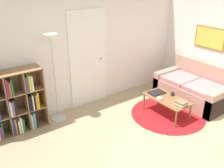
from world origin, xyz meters
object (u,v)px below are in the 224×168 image
object	(u,v)px
bowl	(160,99)
laptop	(157,93)
bookshelf	(14,104)
floor_lamp	(52,56)
couch	(194,88)
coffee_table	(167,100)
cup	(173,94)

from	to	relation	value
bowl	laptop	bearing A→B (deg)	56.14
bookshelf	floor_lamp	xyz separation A→B (m)	(0.79, -0.05, 0.75)
floor_lamp	couch	bearing A→B (deg)	-20.52
coffee_table	floor_lamp	bearing A→B (deg)	147.99
floor_lamp	laptop	world-z (taller)	floor_lamp
bookshelf	bowl	world-z (taller)	bookshelf
couch	coffee_table	xyz separation A→B (m)	(-1.01, -0.09, 0.06)
bookshelf	bowl	size ratio (longest dim) A/B	10.81
floor_lamp	coffee_table	size ratio (longest dim) A/B	1.80
cup	bookshelf	bearing A→B (deg)	157.13
laptop	bowl	xyz separation A→B (m)	(-0.16, -0.25, 0.01)
floor_lamp	laptop	bearing A→B (deg)	-25.23
bowl	cup	world-z (taller)	cup
floor_lamp	cup	distance (m)	2.50
floor_lamp	laptop	xyz separation A→B (m)	(1.85, -0.87, -0.92)
couch	coffee_table	distance (m)	1.02
floor_lamp	coffee_table	bearing A→B (deg)	-32.01
couch	bowl	xyz separation A→B (m)	(-1.18, -0.05, 0.12)
bookshelf	cup	bearing A→B (deg)	-22.87
bookshelf	cup	distance (m)	3.07
cup	coffee_table	bearing A→B (deg)	-175.09
floor_lamp	cup	world-z (taller)	floor_lamp
floor_lamp	couch	distance (m)	3.23
laptop	bowl	world-z (taller)	bowl
couch	bowl	bearing A→B (deg)	-177.79
bookshelf	couch	distance (m)	3.84
couch	cup	distance (m)	0.85
floor_lamp	bookshelf	bearing A→B (deg)	176.53
couch	laptop	size ratio (longest dim) A/B	4.54
floor_lamp	bowl	world-z (taller)	floor_lamp
bowl	couch	bearing A→B (deg)	2.21
bookshelf	coffee_table	world-z (taller)	bookshelf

